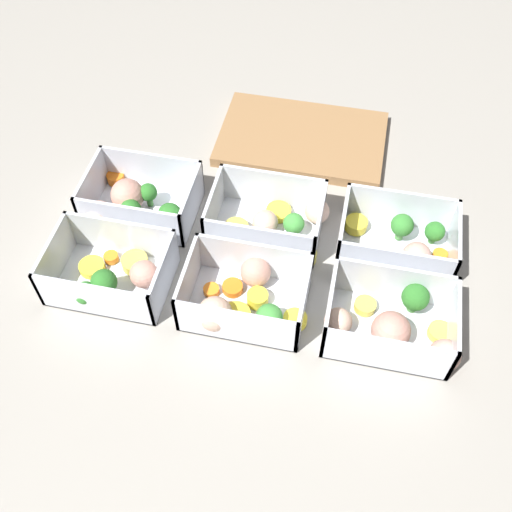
# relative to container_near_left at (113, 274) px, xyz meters

# --- Properties ---
(ground_plane) EXTENTS (4.00, 4.00, 0.00)m
(ground_plane) POSITION_rel_container_near_left_xyz_m (0.19, 0.07, -0.02)
(ground_plane) COLOR gray
(container_near_left) EXTENTS (0.17, 0.12, 0.07)m
(container_near_left) POSITION_rel_container_near_left_xyz_m (0.00, 0.00, 0.00)
(container_near_left) COLOR silver
(container_near_left) RESTS_ON ground_plane
(container_near_center) EXTENTS (0.18, 0.14, 0.07)m
(container_near_center) POSITION_rel_container_near_left_xyz_m (0.19, -0.00, -0.00)
(container_near_center) COLOR silver
(container_near_center) RESTS_ON ground_plane
(container_near_right) EXTENTS (0.19, 0.12, 0.07)m
(container_near_right) POSITION_rel_container_near_left_xyz_m (0.39, -0.00, 0.00)
(container_near_right) COLOR silver
(container_near_right) RESTS_ON ground_plane
(container_far_left) EXTENTS (0.17, 0.15, 0.07)m
(container_far_left) POSITION_rel_container_near_left_xyz_m (-0.02, 0.13, 0.00)
(container_far_left) COLOR silver
(container_far_left) RESTS_ON ground_plane
(container_far_center) EXTENTS (0.18, 0.13, 0.07)m
(container_far_center) POSITION_rel_container_near_left_xyz_m (0.20, 0.14, -0.00)
(container_far_center) COLOR silver
(container_far_center) RESTS_ON ground_plane
(container_far_right) EXTENTS (0.17, 0.12, 0.07)m
(container_far_right) POSITION_rel_container_near_left_xyz_m (0.39, 0.14, -0.00)
(container_far_right) COLOR silver
(container_far_right) RESTS_ON ground_plane
(cutting_board) EXTENTS (0.28, 0.18, 0.02)m
(cutting_board) POSITION_rel_container_near_left_xyz_m (0.21, 0.35, -0.02)
(cutting_board) COLOR olive
(cutting_board) RESTS_ON ground_plane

